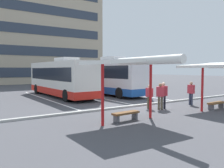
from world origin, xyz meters
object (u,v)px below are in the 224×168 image
object	(u,v)px
bench_0	(126,114)
waiting_passenger_2	(163,93)
waiting_shelter_0	(132,62)
waiting_passenger_1	(160,94)
coach_bus_0	(61,79)
bench_1	(216,104)
coach_bus_1	(105,77)
waiting_shelter_1	(221,66)
waiting_passenger_0	(149,95)
waiting_passenger_3	(191,91)

from	to	relation	value
bench_0	waiting_passenger_2	xyz separation A→B (m)	(4.16, 1.40, 0.67)
waiting_shelter_0	waiting_passenger_1	distance (m)	4.61
coach_bus_0	bench_1	size ratio (longest dim) A/B	6.75
coach_bus_0	waiting_passenger_1	size ratio (longest dim) A/B	6.48
coach_bus_1	bench_1	xyz separation A→B (m)	(1.24, -11.55, -1.48)
waiting_passenger_2	bench_0	bearing A→B (deg)	-161.41
coach_bus_1	waiting_shelter_1	size ratio (longest dim) A/B	2.12
coach_bus_0	waiting_passenger_0	world-z (taller)	coach_bus_0
coach_bus_1	waiting_passenger_1	distance (m)	9.88
waiting_shelter_0	bench_0	size ratio (longest dim) A/B	2.99
waiting_passenger_1	waiting_passenger_3	bearing A→B (deg)	2.15
waiting_passenger_1	waiting_passenger_2	size ratio (longest dim) A/B	0.98
waiting_shelter_1	waiting_passenger_2	size ratio (longest dim) A/B	2.97
bench_0	waiting_passenger_3	world-z (taller)	waiting_passenger_3
coach_bus_0	waiting_shelter_1	distance (m)	13.90
waiting_passenger_0	waiting_passenger_2	xyz separation A→B (m)	(0.68, -0.59, 0.12)
waiting_shelter_0	waiting_passenger_3	distance (m)	7.57
coach_bus_0	waiting_shelter_0	size ratio (longest dim) A/B	2.36
bench_0	waiting_shelter_1	bearing A→B (deg)	-6.99
waiting_passenger_3	waiting_passenger_1	bearing A→B (deg)	-177.85
coach_bus_1	coach_bus_0	bearing A→B (deg)	169.72
coach_bus_0	coach_bus_1	bearing A→B (deg)	-10.28
waiting_passenger_1	waiting_shelter_0	bearing A→B (deg)	-154.85
bench_1	waiting_passenger_1	xyz separation A→B (m)	(-3.18, 1.90, 0.65)
bench_1	waiting_passenger_0	world-z (taller)	waiting_passenger_0
waiting_shelter_1	waiting_passenger_2	xyz separation A→B (m)	(-2.81, 2.26, -1.79)
waiting_shelter_0	waiting_shelter_1	distance (m)	6.99
coach_bus_0	bench_1	bearing A→B (deg)	-65.25
waiting_shelter_0	waiting_passenger_0	bearing A→B (deg)	35.16
coach_bus_0	waiting_passenger_1	world-z (taller)	coach_bus_0
coach_bus_0	waiting_passenger_1	xyz separation A→B (m)	(2.52, -10.46, -0.73)
coach_bus_0	coach_bus_1	world-z (taller)	coach_bus_1
waiting_shelter_0	waiting_passenger_1	world-z (taller)	waiting_shelter_0
bench_1	waiting_passenger_2	world-z (taller)	waiting_passenger_2
waiting_shelter_0	coach_bus_1	bearing A→B (deg)	63.37
coach_bus_0	bench_1	distance (m)	13.68
waiting_shelter_0	waiting_passenger_2	world-z (taller)	waiting_shelter_0
coach_bus_0	waiting_passenger_1	distance (m)	10.78
coach_bus_1	waiting_passenger_0	bearing A→B (deg)	-104.05
waiting_shelter_0	waiting_shelter_1	xyz separation A→B (m)	(6.97, -0.39, -0.11)
coach_bus_0	bench_0	xyz separation A→B (m)	(-1.28, -11.78, -1.38)
waiting_shelter_0	bench_0	world-z (taller)	waiting_shelter_0
waiting_passenger_2	waiting_passenger_3	distance (m)	2.91
waiting_shelter_1	waiting_passenger_1	bearing A→B (deg)	145.68
coach_bus_0	waiting_passenger_3	world-z (taller)	coach_bus_0
coach_bus_1	waiting_shelter_1	xyz separation A→B (m)	(1.24, -11.82, 0.98)
coach_bus_0	waiting_passenger_2	xyz separation A→B (m)	(2.89, -10.38, -0.70)
waiting_shelter_0	bench_1	xyz separation A→B (m)	(6.97, -0.12, -2.57)
bench_1	waiting_passenger_2	bearing A→B (deg)	144.83
waiting_shelter_0	waiting_passenger_0	world-z (taller)	waiting_shelter_0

